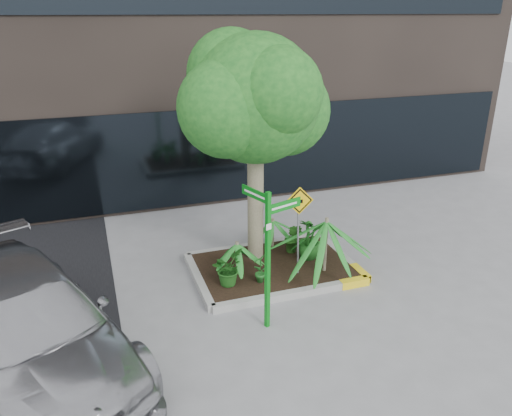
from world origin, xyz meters
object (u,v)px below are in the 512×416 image
object	(u,v)px
street_sign_post	(268,245)
cattle_sign	(299,216)
parked_car	(29,325)
tree	(255,99)

from	to	relation	value
street_sign_post	cattle_sign	world-z (taller)	street_sign_post
cattle_sign	street_sign_post	bearing A→B (deg)	-123.61
street_sign_post	parked_car	bearing A→B (deg)	159.75
parked_car	street_sign_post	world-z (taller)	street_sign_post
cattle_sign	parked_car	bearing A→B (deg)	-159.10
tree	street_sign_post	distance (m)	3.02
tree	parked_car	world-z (taller)	tree
parked_car	street_sign_post	size ratio (longest dim) A/B	2.08
parked_car	cattle_sign	xyz separation A→B (m)	(4.87, 1.20, 0.64)
parked_car	cattle_sign	bearing A→B (deg)	-8.71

